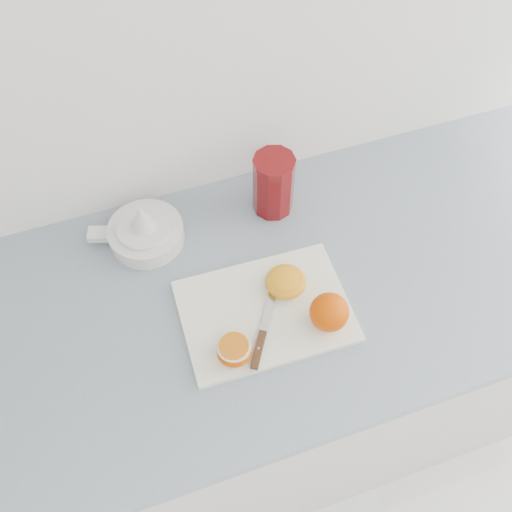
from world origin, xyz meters
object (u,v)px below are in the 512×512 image
at_px(half_orange, 234,350).
at_px(red_tumbler, 273,186).
at_px(citrus_juicer, 145,231).
at_px(counter, 267,372).
at_px(cutting_board, 265,311).

relative_size(half_orange, red_tumbler, 0.44).
bearing_deg(half_orange, citrus_juicer, 106.30).
relative_size(counter, half_orange, 39.66).
bearing_deg(counter, red_tumbler, 68.41).
bearing_deg(counter, cutting_board, -118.37).
relative_size(cutting_board, red_tumbler, 2.21).
xyz_separation_m(cutting_board, half_orange, (-0.09, -0.07, 0.03)).
xyz_separation_m(half_orange, citrus_juicer, (-0.09, 0.32, -0.00)).
bearing_deg(citrus_juicer, counter, -42.89).
relative_size(counter, red_tumbler, 17.63).
height_order(half_orange, red_tumbler, red_tumbler).
xyz_separation_m(half_orange, red_tumbler, (0.19, 0.32, 0.04)).
distance_m(half_orange, red_tumbler, 0.37).
distance_m(cutting_board, half_orange, 0.11).
relative_size(counter, cutting_board, 7.96).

